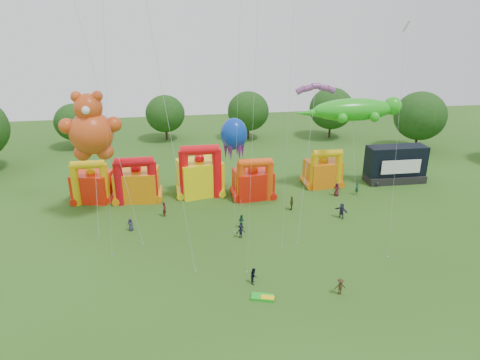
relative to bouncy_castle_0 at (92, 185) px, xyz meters
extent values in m
plane|color=#264C15|center=(18.27, -28.82, -2.32)|extent=(160.00, 160.00, 0.00)
cylinder|color=#352314|center=(56.00, 14.72, -0.46)|extent=(0.44, 0.44, 3.72)
ellipsoid|color=#1A3F13|center=(56.00, 14.72, 4.09)|extent=(9.30, 9.30, 8.89)
cylinder|color=#352314|center=(43.03, 25.40, -0.57)|extent=(0.44, 0.44, 3.51)
ellipsoid|color=#1A3F13|center=(43.03, 25.40, 3.72)|extent=(8.77, 8.78, 8.39)
cylinder|color=#352314|center=(26.32, 27.22, -0.67)|extent=(0.44, 0.44, 3.30)
ellipsoid|color=#1A3F13|center=(26.32, 27.22, 3.36)|extent=(8.25, 8.25, 7.88)
cylinder|color=#352314|center=(9.93, 29.20, -0.78)|extent=(0.44, 0.44, 3.09)
ellipsoid|color=#1A3F13|center=(9.93, 29.20, 3.00)|extent=(7.73, 7.72, 7.38)
cylinder|color=#352314|center=(-6.91, 26.31, -0.88)|extent=(0.44, 0.44, 2.88)
ellipsoid|color=#1A3F13|center=(-6.91, 26.31, 2.64)|extent=(7.20, 7.20, 6.88)
cube|color=red|center=(0.00, 0.26, -0.38)|extent=(5.58, 4.90, 3.87)
cylinder|color=#E3B80B|center=(-1.86, -1.12, 0.45)|extent=(1.05, 1.05, 5.53)
cylinder|color=#E3B80B|center=(1.86, -1.12, 0.45)|extent=(1.05, 1.05, 5.53)
cylinder|color=#E3B80B|center=(0.00, -1.12, 3.21)|extent=(4.25, 1.10, 1.10)
sphere|color=#E3B80B|center=(0.00, 0.26, 1.85)|extent=(1.40, 1.40, 1.40)
cube|color=orange|center=(5.93, -0.23, -0.28)|extent=(6.06, 5.08, 4.07)
cylinder|color=red|center=(3.75, -1.86, 0.59)|extent=(1.23, 1.23, 5.82)
cylinder|color=red|center=(8.11, -1.86, 0.59)|extent=(1.23, 1.23, 5.82)
cylinder|color=red|center=(5.93, -1.86, 3.50)|extent=(4.98, 1.29, 1.29)
sphere|color=red|center=(5.93, -0.23, 2.05)|extent=(1.40, 1.40, 1.40)
cube|color=yellow|center=(14.54, 0.26, 0.09)|extent=(6.58, 5.70, 4.82)
cylinder|color=red|center=(12.30, -1.41, 1.12)|extent=(1.26, 1.26, 6.89)
cylinder|color=red|center=(16.78, -1.41, 1.12)|extent=(1.26, 1.26, 6.89)
cylinder|color=red|center=(14.54, -1.41, 4.57)|extent=(5.11, 1.33, 1.33)
sphere|color=red|center=(14.54, 0.26, 2.80)|extent=(1.40, 1.40, 1.40)
cube|color=red|center=(21.66, -2.08, -0.43)|extent=(5.39, 4.50, 3.78)
cylinder|color=#EF470C|center=(19.71, -3.53, 0.38)|extent=(1.10, 1.10, 5.40)
cylinder|color=#EF470C|center=(23.61, -3.53, 0.38)|extent=(1.10, 1.10, 5.40)
cylinder|color=#EF470C|center=(21.66, -3.53, 3.08)|extent=(4.45, 1.16, 1.16)
sphere|color=#EF470C|center=(21.66, -2.08, 1.76)|extent=(1.40, 1.40, 1.40)
cube|color=orange|center=(32.64, 0.51, -0.46)|extent=(5.22, 4.41, 3.73)
cylinder|color=#E4AF0C|center=(30.78, -0.87, 0.34)|extent=(1.05, 1.05, 5.32)
cylinder|color=#E4AF0C|center=(34.49, -0.87, 0.34)|extent=(1.05, 1.05, 5.32)
cylinder|color=#E4AF0C|center=(32.64, -0.87, 3.00)|extent=(4.23, 1.10, 1.10)
sphere|color=#E4AF0C|center=(32.64, 0.51, 1.71)|extent=(1.40, 1.40, 1.40)
cube|color=black|center=(43.91, 0.00, -1.77)|extent=(8.86, 3.46, 1.10)
cube|color=black|center=(43.91, 0.20, 0.98)|extent=(8.86, 3.03, 4.40)
cube|color=white|center=(43.91, -1.49, 0.54)|extent=(6.08, 0.19, 2.07)
cylinder|color=black|center=(40.38, -1.32, -1.92)|extent=(0.30, 0.90, 0.90)
cylinder|color=black|center=(47.43, -1.32, -1.92)|extent=(0.30, 0.90, 0.90)
sphere|color=#CA4516|center=(1.84, -5.92, 8.64)|extent=(4.99, 4.99, 4.99)
sphere|color=#CA4516|center=(1.84, -5.92, 11.59)|extent=(3.17, 3.17, 3.17)
sphere|color=#CA4516|center=(0.71, -5.92, 12.83)|extent=(1.25, 1.25, 1.25)
sphere|color=#CA4516|center=(2.98, -5.92, 12.83)|extent=(1.25, 1.25, 1.25)
sphere|color=#CA4516|center=(-0.76, -5.92, 9.55)|extent=(1.81, 1.81, 1.81)
sphere|color=#CA4516|center=(4.45, -5.92, 9.55)|extent=(1.81, 1.81, 1.81)
sphere|color=#CA4516|center=(0.60, -5.92, 6.38)|extent=(2.04, 2.04, 2.04)
sphere|color=#CA4516|center=(3.09, -5.92, 6.38)|extent=(2.04, 2.04, 2.04)
sphere|color=white|center=(1.84, -7.45, 11.59)|extent=(0.91, 0.91, 0.91)
ellipsoid|color=green|center=(35.91, -0.86, 9.14)|extent=(11.73, 3.67, 3.12)
sphere|color=green|center=(41.64, -0.86, 9.49)|extent=(2.52, 2.52, 2.52)
cone|color=green|center=(29.96, -0.86, 8.91)|extent=(4.58, 1.83, 1.83)
sphere|color=green|center=(38.20, 0.97, 8.46)|extent=(1.37, 1.37, 1.37)
sphere|color=green|center=(38.20, -2.70, 8.46)|extent=(1.37, 1.37, 1.37)
sphere|color=green|center=(33.62, 0.97, 8.46)|extent=(1.37, 1.37, 1.37)
sphere|color=green|center=(33.62, -2.70, 8.46)|extent=(1.37, 1.37, 1.37)
ellipsoid|color=#0B36A8|center=(19.37, 0.13, 6.15)|extent=(3.67, 3.67, 4.40)
cone|color=#591E8C|center=(20.57, 0.13, 4.13)|extent=(0.83, 0.83, 2.93)
cone|color=#591E8C|center=(19.97, 1.16, 4.13)|extent=(0.83, 0.83, 2.93)
cone|color=#591E8C|center=(18.78, 1.16, 4.13)|extent=(0.83, 0.83, 2.93)
cone|color=#591E8C|center=(18.18, 0.13, 4.13)|extent=(0.83, 0.83, 2.93)
cone|color=#591E8C|center=(18.78, -0.91, 4.13)|extent=(0.83, 0.83, 2.93)
cone|color=#591E8C|center=(19.97, -0.91, 4.13)|extent=(0.83, 0.83, 2.93)
cube|color=white|center=(34.54, -14.29, 20.29)|extent=(1.02, 1.02, 1.10)
cube|color=green|center=(18.13, -24.89, -2.20)|extent=(2.22, 1.59, 0.24)
cube|color=yellow|center=(18.53, -25.19, -2.06)|extent=(1.33, 0.95, 0.10)
imported|color=#2D2945|center=(5.60, -9.77, -1.54)|extent=(0.87, 0.69, 1.57)
imported|color=#4E1617|center=(9.53, -6.53, -1.36)|extent=(0.60, 0.79, 1.93)
imported|color=#1C4632|center=(18.53, -11.06, -1.51)|extent=(0.99, 0.98, 1.61)
imported|color=black|center=(18.04, -13.54, -1.52)|extent=(1.10, 0.72, 1.59)
imported|color=#423D1A|center=(25.76, -7.28, -1.38)|extent=(0.95, 1.18, 1.87)
imported|color=#2B2741|center=(31.24, -10.56, -1.35)|extent=(1.52, 1.79, 1.94)
imported|color=#501623|center=(33.23, -3.82, -1.37)|extent=(1.11, 1.04, 1.90)
imported|color=#183E24|center=(36.16, -3.91, -1.41)|extent=(0.77, 0.63, 1.81)
imported|color=black|center=(17.82, -22.42, -1.53)|extent=(0.78, 0.89, 1.57)
imported|color=#372716|center=(25.18, -25.37, -1.53)|extent=(1.05, 0.64, 1.59)
camera|label=1|loc=(11.00, -55.95, 21.36)|focal=32.00mm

